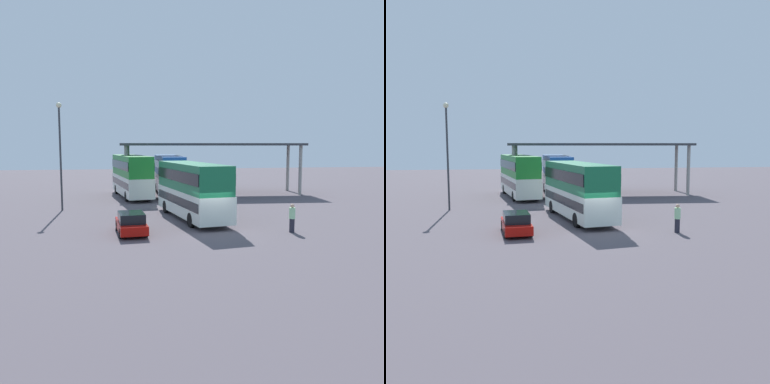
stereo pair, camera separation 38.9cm
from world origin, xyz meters
The scene contains 8 objects.
ground_plane centered at (0.00, 0.00, 0.00)m, with size 140.00×140.00×0.00m, color #544C53.
double_decker_main centered at (-0.58, 4.75, 2.27)m, with size 4.21×10.57×4.14m.
parked_hatchback centered at (-5.16, 0.02, 0.67)m, with size 2.00×4.12×1.35m.
double_decker_near_canopy centered at (-4.74, 18.68, 2.39)m, with size 4.20×11.22×4.36m.
double_decker_mid_row centered at (-0.64, 19.94, 2.34)m, with size 2.50×10.42×4.28m.
depot_canopy centered at (4.26, 20.32, 5.26)m, with size 20.36×6.58×5.65m.
lamppost_tall centered at (-10.69, 10.34, 5.51)m, with size 0.44×0.44×8.92m.
pedestrian_waiting centered at (4.84, -1.15, 0.91)m, with size 0.38×0.38×1.81m.
Camera 2 is at (-5.18, -25.92, 5.50)m, focal length 39.41 mm.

